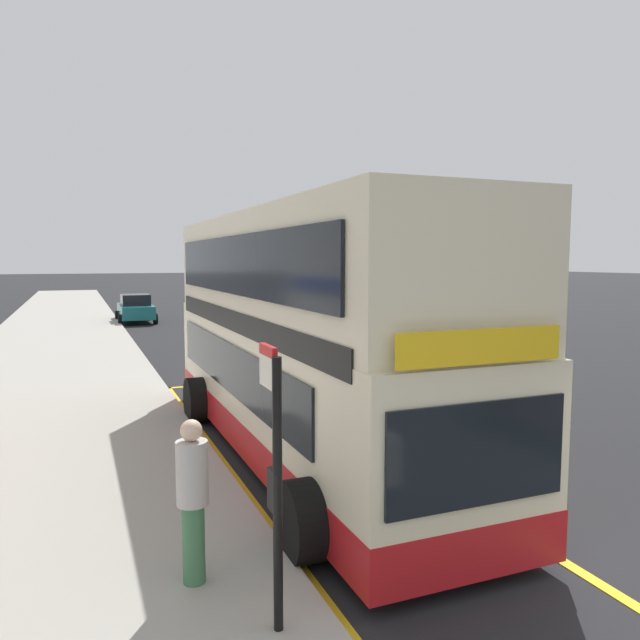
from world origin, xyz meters
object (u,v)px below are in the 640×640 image
at_px(double_decker_bus, 301,344).
at_px(bus_stop_sign, 275,464).
at_px(pedestrian_waiting_near_sign, 193,494).
at_px(parked_car_teal_far, 136,309).

height_order(double_decker_bus, bus_stop_sign, double_decker_bus).
bearing_deg(pedestrian_waiting_near_sign, parked_car_teal_far, 85.97).
bearing_deg(double_decker_bus, pedestrian_waiting_near_sign, -124.04).
distance_m(double_decker_bus, parked_car_teal_far, 25.52).
xyz_separation_m(parked_car_teal_far, pedestrian_waiting_near_sign, (-2.08, -29.49, 0.32)).
relative_size(bus_stop_sign, pedestrian_waiting_near_sign, 1.49).
bearing_deg(parked_car_teal_far, double_decker_bus, -89.00).
relative_size(double_decker_bus, parked_car_teal_far, 2.51).
bearing_deg(bus_stop_sign, parked_car_teal_far, 87.19).
bearing_deg(double_decker_bus, parked_car_teal_far, 91.41).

